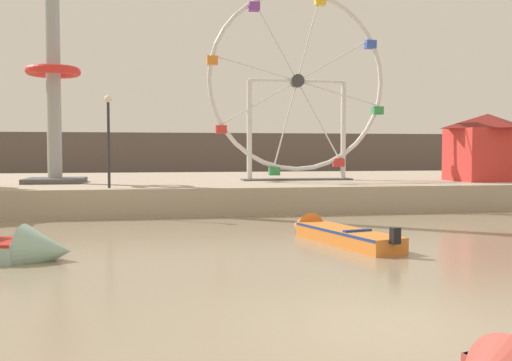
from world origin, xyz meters
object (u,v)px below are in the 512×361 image
Objects in this scene: ferris_wheel_white_frame at (297,85)px; drop_tower_steel_tower at (53,46)px; motorboat_orange_hull at (331,232)px; carnival_booth_red_striped at (487,146)px; promenade_lamp_near at (108,128)px.

drop_tower_steel_tower is at bearing -177.44° from ferris_wheel_white_frame.
ferris_wheel_white_frame reaches higher than motorboat_orange_hull.
promenade_lamp_near reaches higher than carnival_booth_red_striped.
ferris_wheel_white_frame is 11.11m from promenade_lamp_near.
motorboat_orange_hull is at bearing -99.27° from ferris_wheel_white_frame.
drop_tower_steel_tower reaches higher than ferris_wheel_white_frame.
motorboat_orange_hull is 0.34× the size of drop_tower_steel_tower.
promenade_lamp_near is (-9.57, -5.04, -2.56)m from ferris_wheel_white_frame.
drop_tower_steel_tower is at bearing 24.57° from motorboat_orange_hull.
promenade_lamp_near is at bearing 27.58° from motorboat_orange_hull.
motorboat_orange_hull is at bearing -50.32° from drop_tower_steel_tower.
promenade_lamp_near is at bearing -56.47° from drop_tower_steel_tower.
carnival_booth_red_striped is at bearing 7.55° from promenade_lamp_near.
ferris_wheel_white_frame is 12.66m from drop_tower_steel_tower.
motorboat_orange_hull is 1.39× the size of carnival_booth_red_striped.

